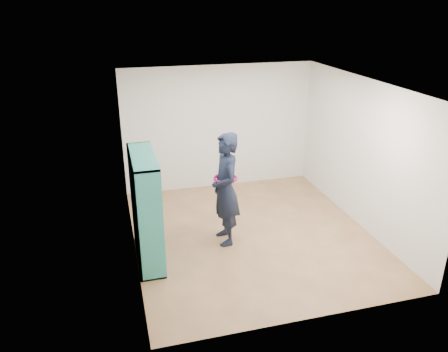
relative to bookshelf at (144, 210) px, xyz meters
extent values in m
plane|color=brown|center=(1.83, 0.26, -0.84)|extent=(4.50, 4.50, 0.00)
plane|color=white|center=(1.83, 0.26, 1.76)|extent=(4.50, 4.50, 0.00)
cube|color=silver|center=(-0.17, 0.26, 0.46)|extent=(0.02, 4.50, 2.60)
cube|color=silver|center=(3.83, 0.26, 0.46)|extent=(0.02, 4.50, 2.60)
cube|color=silver|center=(1.83, 2.51, 0.46)|extent=(4.00, 0.02, 2.60)
cube|color=silver|center=(1.83, -1.99, 0.46)|extent=(4.00, 0.02, 2.60)
cube|color=teal|center=(0.03, -0.62, 0.02)|extent=(0.38, 0.03, 1.72)
cube|color=teal|center=(0.03, 0.64, 0.02)|extent=(0.38, 0.03, 1.72)
cube|color=teal|center=(0.03, 0.01, -0.82)|extent=(0.38, 1.29, 0.03)
cube|color=teal|center=(0.03, 0.01, 0.87)|extent=(0.38, 1.29, 0.03)
cube|color=teal|center=(-0.14, 0.01, 0.02)|extent=(0.03, 1.29, 1.72)
cube|color=teal|center=(0.03, -0.20, 0.02)|extent=(0.35, 0.03, 1.66)
cube|color=teal|center=(0.03, 0.21, 0.02)|extent=(0.35, 0.03, 1.66)
cube|color=teal|center=(0.03, 0.01, -0.40)|extent=(0.35, 1.23, 0.03)
cube|color=teal|center=(0.03, 0.01, 0.02)|extent=(0.35, 1.23, 0.03)
cube|color=teal|center=(0.03, 0.01, 0.44)|extent=(0.35, 1.23, 0.03)
cube|color=beige|center=(0.05, -0.41, -0.77)|extent=(0.24, 0.15, 0.06)
cube|color=black|center=(0.06, -0.47, -0.26)|extent=(0.19, 0.17, 0.25)
cube|color=maroon|center=(0.06, -0.47, 0.17)|extent=(0.19, 0.17, 0.27)
cube|color=silver|center=(0.05, -0.41, 0.50)|extent=(0.24, 0.15, 0.09)
cube|color=navy|center=(0.06, -0.06, -0.64)|extent=(0.19, 0.17, 0.31)
cube|color=brown|center=(0.06, -0.06, -0.24)|extent=(0.19, 0.17, 0.27)
cube|color=#BFB28C|center=(0.05, 0.00, 0.06)|extent=(0.24, 0.15, 0.06)
cube|color=#26594C|center=(0.06, -0.06, 0.58)|extent=(0.19, 0.17, 0.27)
cube|color=beige|center=(0.06, 0.36, -0.68)|extent=(0.19, 0.17, 0.23)
cube|color=black|center=(0.05, 0.41, -0.34)|extent=(0.24, 0.15, 0.09)
cube|color=maroon|center=(0.06, 0.36, 0.15)|extent=(0.19, 0.17, 0.23)
cube|color=silver|center=(0.06, 0.36, 0.59)|extent=(0.19, 0.17, 0.28)
imported|color=black|center=(1.33, 0.19, 0.11)|extent=(0.47, 0.70, 1.90)
torus|color=#A10C48|center=(1.33, 0.19, 0.30)|extent=(0.40, 0.40, 0.04)
cube|color=silver|center=(1.19, 0.27, 0.24)|extent=(0.02, 0.09, 0.14)
cube|color=black|center=(1.19, 0.27, 0.24)|extent=(0.02, 0.09, 0.13)
camera|label=1|loc=(-0.37, -6.04, 3.00)|focal=35.00mm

